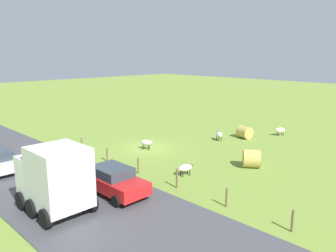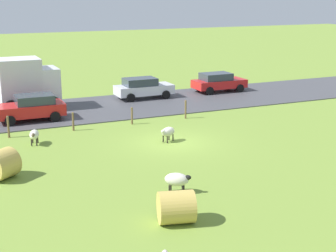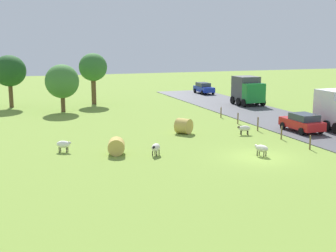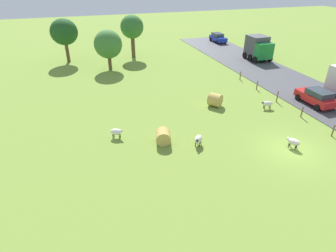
{
  "view_description": "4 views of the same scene",
  "coord_description": "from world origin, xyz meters",
  "px_view_note": "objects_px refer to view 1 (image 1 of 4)",
  "views": [
    {
      "loc": [
        18.72,
        21.33,
        8.05
      ],
      "look_at": [
        -3.17,
        -0.63,
        1.39
      ],
      "focal_mm": 36.03,
      "sensor_mm": 36.0,
      "label": 1
    },
    {
      "loc": [
        -24.15,
        11.09,
        7.92
      ],
      "look_at": [
        -3.45,
        1.84,
        1.95
      ],
      "focal_mm": 54.77,
      "sensor_mm": 36.0,
      "label": 2
    },
    {
      "loc": [
        -15.8,
        -25.71,
        7.85
      ],
      "look_at": [
        -5.29,
        3.81,
        1.83
      ],
      "focal_mm": 47.48,
      "sensor_mm": 36.0,
      "label": 3
    },
    {
      "loc": [
        -14.7,
        -14.38,
        12.17
      ],
      "look_at": [
        -8.75,
        3.75,
        1.63
      ],
      "focal_mm": 30.25,
      "sensor_mm": 36.0,
      "label": 4
    }
  ],
  "objects_px": {
    "sheep_1": "(185,168)",
    "sheep_3": "(146,143)",
    "sheep_0": "(219,135)",
    "hay_bale_1": "(245,132)",
    "truck_0": "(55,178)",
    "hay_bale_0": "(252,159)",
    "sheep_2": "(280,130)",
    "car_0": "(114,180)"
  },
  "relations": [
    {
      "from": "sheep_3",
      "to": "hay_bale_0",
      "type": "distance_m",
      "value": 9.22
    },
    {
      "from": "sheep_1",
      "to": "sheep_2",
      "type": "height_order",
      "value": "sheep_2"
    },
    {
      "from": "sheep_0",
      "to": "car_0",
      "type": "bearing_deg",
      "value": 12.91
    },
    {
      "from": "sheep_0",
      "to": "hay_bale_1",
      "type": "bearing_deg",
      "value": 154.5
    },
    {
      "from": "sheep_0",
      "to": "hay_bale_0",
      "type": "height_order",
      "value": "hay_bale_0"
    },
    {
      "from": "sheep_2",
      "to": "hay_bale_1",
      "type": "relative_size",
      "value": 0.91
    },
    {
      "from": "sheep_1",
      "to": "car_0",
      "type": "xyz_separation_m",
      "value": [
        5.28,
        -0.75,
        0.35
      ]
    },
    {
      "from": "sheep_0",
      "to": "hay_bale_1",
      "type": "distance_m",
      "value": 2.79
    },
    {
      "from": "car_0",
      "to": "sheep_2",
      "type": "bearing_deg",
      "value": -179.52
    },
    {
      "from": "sheep_1",
      "to": "sheep_3",
      "type": "bearing_deg",
      "value": -109.67
    },
    {
      "from": "sheep_2",
      "to": "hay_bale_1",
      "type": "bearing_deg",
      "value": -29.81
    },
    {
      "from": "sheep_0",
      "to": "sheep_3",
      "type": "xyz_separation_m",
      "value": [
        6.82,
        -2.65,
        -0.01
      ]
    },
    {
      "from": "car_0",
      "to": "hay_bale_0",
      "type": "bearing_deg",
      "value": 163.37
    },
    {
      "from": "sheep_1",
      "to": "hay_bale_0",
      "type": "height_order",
      "value": "hay_bale_0"
    },
    {
      "from": "hay_bale_0",
      "to": "sheep_2",
      "type": "bearing_deg",
      "value": -163.38
    },
    {
      "from": "sheep_3",
      "to": "car_0",
      "type": "height_order",
      "value": "car_0"
    },
    {
      "from": "sheep_0",
      "to": "hay_bale_0",
      "type": "bearing_deg",
      "value": 53.97
    },
    {
      "from": "truck_0",
      "to": "car_0",
      "type": "xyz_separation_m",
      "value": [
        -3.4,
        0.37,
        -0.99
      ]
    },
    {
      "from": "sheep_3",
      "to": "car_0",
      "type": "distance_m",
      "value": 9.74
    },
    {
      "from": "hay_bale_1",
      "to": "car_0",
      "type": "distance_m",
      "value": 17.16
    },
    {
      "from": "hay_bale_1",
      "to": "truck_0",
      "type": "relative_size",
      "value": 0.32
    },
    {
      "from": "hay_bale_1",
      "to": "sheep_2",
      "type": "bearing_deg",
      "value": 150.19
    },
    {
      "from": "sheep_1",
      "to": "car_0",
      "type": "distance_m",
      "value": 5.34
    },
    {
      "from": "sheep_0",
      "to": "hay_bale_0",
      "type": "distance_m",
      "value": 7.78
    },
    {
      "from": "sheep_2",
      "to": "hay_bale_1",
      "type": "height_order",
      "value": "hay_bale_1"
    },
    {
      "from": "sheep_3",
      "to": "car_0",
      "type": "relative_size",
      "value": 0.26
    },
    {
      "from": "sheep_2",
      "to": "hay_bale_0",
      "type": "height_order",
      "value": "hay_bale_0"
    },
    {
      "from": "hay_bale_0",
      "to": "sheep_0",
      "type": "bearing_deg",
      "value": -126.03
    },
    {
      "from": "sheep_1",
      "to": "truck_0",
      "type": "distance_m",
      "value": 8.85
    },
    {
      "from": "sheep_1",
      "to": "truck_0",
      "type": "relative_size",
      "value": 0.3
    },
    {
      "from": "sheep_2",
      "to": "hay_bale_0",
      "type": "relative_size",
      "value": 0.87
    },
    {
      "from": "sheep_1",
      "to": "sheep_3",
      "type": "xyz_separation_m",
      "value": [
        -2.4,
        -6.73,
        0.0
      ]
    },
    {
      "from": "sheep_2",
      "to": "truck_0",
      "type": "distance_m",
      "value": 23.87
    },
    {
      "from": "hay_bale_0",
      "to": "truck_0",
      "type": "relative_size",
      "value": 0.33
    },
    {
      "from": "sheep_0",
      "to": "sheep_2",
      "type": "relative_size",
      "value": 0.98
    },
    {
      "from": "hay_bale_0",
      "to": "hay_bale_1",
      "type": "bearing_deg",
      "value": -144.33
    },
    {
      "from": "sheep_1",
      "to": "sheep_0",
      "type": "bearing_deg",
      "value": -156.15
    },
    {
      "from": "sheep_0",
      "to": "sheep_1",
      "type": "distance_m",
      "value": 10.09
    },
    {
      "from": "hay_bale_1",
      "to": "car_0",
      "type": "xyz_separation_m",
      "value": [
        17.02,
        2.13,
        0.31
      ]
    },
    {
      "from": "sheep_3",
      "to": "hay_bale_0",
      "type": "xyz_separation_m",
      "value": [
        -2.25,
        8.94,
        0.1
      ]
    },
    {
      "from": "sheep_1",
      "to": "hay_bale_0",
      "type": "relative_size",
      "value": 0.91
    },
    {
      "from": "sheep_0",
      "to": "hay_bale_1",
      "type": "xyz_separation_m",
      "value": [
        -2.52,
        1.2,
        0.02
      ]
    }
  ]
}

